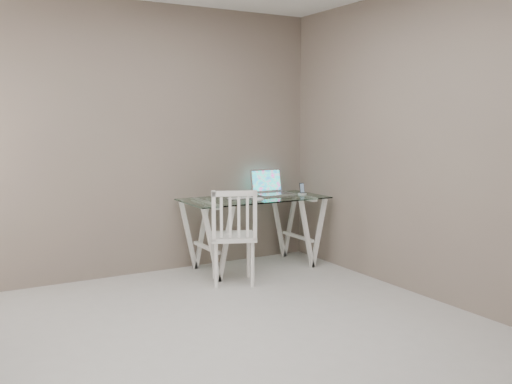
# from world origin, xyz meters

# --- Properties ---
(room) EXTENTS (4.50, 4.52, 2.71)m
(room) POSITION_xyz_m (-0.06, 0.02, 1.72)
(room) COLOR #ADABA6
(room) RESTS_ON ground
(desk) EXTENTS (1.50, 0.70, 0.75)m
(desk) POSITION_xyz_m (1.16, 1.85, 0.38)
(desk) COLOR silver
(desk) RESTS_ON ground
(chair) EXTENTS (0.55, 0.55, 0.92)m
(chair) POSITION_xyz_m (0.69, 1.41, 0.50)
(chair) COLOR white
(chair) RESTS_ON ground
(laptop) EXTENTS (0.38, 0.32, 0.27)m
(laptop) POSITION_xyz_m (1.46, 2.01, 0.81)
(laptop) COLOR silver
(laptop) RESTS_ON desk
(keyboard) EXTENTS (0.28, 0.12, 0.01)m
(keyboard) POSITION_xyz_m (1.01, 1.87, 0.75)
(keyboard) COLOR silver
(keyboard) RESTS_ON desk
(mouse) EXTENTS (0.12, 0.07, 0.04)m
(mouse) POSITION_xyz_m (1.07, 1.60, 0.77)
(mouse) COLOR white
(mouse) RESTS_ON desk
(phone_dock) EXTENTS (0.07, 0.07, 0.12)m
(phone_dock) POSITION_xyz_m (1.76, 1.84, 0.78)
(phone_dock) COLOR white
(phone_dock) RESTS_ON desk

